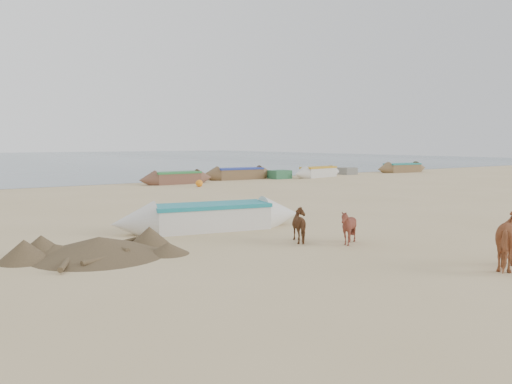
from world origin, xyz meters
The scene contains 7 objects.
ground centered at (0.00, 0.00, 0.00)m, with size 140.00×140.00×0.00m, color tan.
calf_front centered at (-0.38, -0.95, 0.48)m, with size 0.77×0.86×0.95m, color #5A271C.
calf_right centered at (-1.10, 0.06, 0.46)m, with size 0.92×0.79×0.93m, color brown.
near_canoe centered at (-2.27, 3.18, 0.41)m, with size 6.15×1.28×0.82m, color silver, non-canonical shape.
debris_pile centered at (-6.28, 1.62, 0.22)m, with size 3.29×3.29×0.45m, color brown.
waterline_canoes centered at (3.55, 19.87, 0.42)m, with size 61.78×4.28×0.87m.
beach_clutter centered at (3.59, 20.00, 0.30)m, with size 43.54×5.66×0.64m.
Camera 1 is at (-9.87, -10.45, 2.73)m, focal length 35.00 mm.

